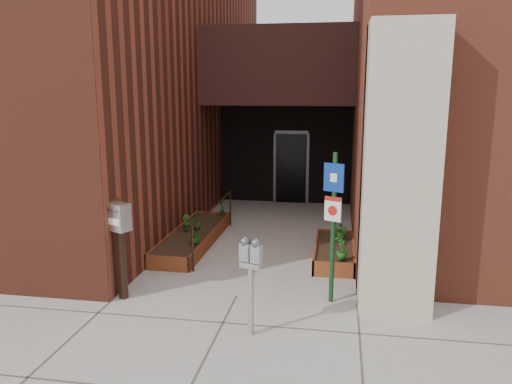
% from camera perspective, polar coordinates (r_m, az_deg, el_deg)
% --- Properties ---
extents(ground, '(80.00, 80.00, 0.00)m').
position_cam_1_polar(ground, '(8.59, -2.25, -11.79)').
color(ground, '#9E9991').
rests_on(ground, ground).
extents(architecture, '(20.00, 14.60, 10.00)m').
position_cam_1_polar(architecture, '(14.80, 2.59, 17.75)').
color(architecture, maroon).
rests_on(architecture, ground).
extents(planter_left, '(0.90, 3.60, 0.30)m').
position_cam_1_polar(planter_left, '(11.37, -7.15, -5.20)').
color(planter_left, maroon).
rests_on(planter_left, ground).
extents(planter_right, '(0.80, 2.20, 0.30)m').
position_cam_1_polar(planter_right, '(10.44, 8.95, -6.81)').
color(planter_right, maroon).
rests_on(planter_right, ground).
extents(handrail, '(0.04, 3.34, 0.90)m').
position_cam_1_polar(handrail, '(11.03, -4.81, -2.38)').
color(handrail, black).
rests_on(handrail, ground).
extents(parking_meter, '(0.33, 0.20, 1.44)m').
position_cam_1_polar(parking_meter, '(6.93, -0.60, -7.77)').
color(parking_meter, '#9E9EA0').
rests_on(parking_meter, ground).
extents(sign_post, '(0.32, 0.16, 2.46)m').
position_cam_1_polar(sign_post, '(7.98, 8.82, -2.29)').
color(sign_post, '#13351B').
rests_on(sign_post, ground).
extents(payment_dropbox, '(0.39, 0.35, 1.62)m').
position_cam_1_polar(payment_dropbox, '(8.40, -15.27, -4.28)').
color(payment_dropbox, black).
rests_on(payment_dropbox, ground).
extents(shrub_left_a, '(0.39, 0.39, 0.32)m').
position_cam_1_polar(shrub_left_a, '(10.41, -6.95, -4.92)').
color(shrub_left_a, '#1F5317').
rests_on(shrub_left_a, planter_left).
extents(shrub_left_b, '(0.27, 0.27, 0.35)m').
position_cam_1_polar(shrub_left_b, '(11.37, -8.03, -3.44)').
color(shrub_left_b, '#275418').
rests_on(shrub_left_b, planter_left).
extents(shrub_left_c, '(0.30, 0.30, 0.38)m').
position_cam_1_polar(shrub_left_c, '(11.44, -6.79, -3.24)').
color(shrub_left_c, '#205117').
rests_on(shrub_left_c, planter_left).
extents(shrub_left_d, '(0.27, 0.27, 0.37)m').
position_cam_1_polar(shrub_left_d, '(12.70, -3.90, -1.69)').
color(shrub_left_d, '#17521B').
rests_on(shrub_left_d, planter_left).
extents(shrub_right_a, '(0.30, 0.30, 0.38)m').
position_cam_1_polar(shrub_right_a, '(9.48, 9.79, -6.52)').
color(shrub_right_a, '#225919').
rests_on(shrub_right_a, planter_right).
extents(shrub_right_b, '(0.26, 0.26, 0.35)m').
position_cam_1_polar(shrub_right_b, '(10.49, 9.32, -4.78)').
color(shrub_right_b, '#245F1B').
rests_on(shrub_right_b, planter_right).
extents(shrub_right_c, '(0.45, 0.45, 0.38)m').
position_cam_1_polar(shrub_right_c, '(10.71, 9.75, -4.37)').
color(shrub_right_c, '#1F5217').
rests_on(shrub_right_c, planter_right).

